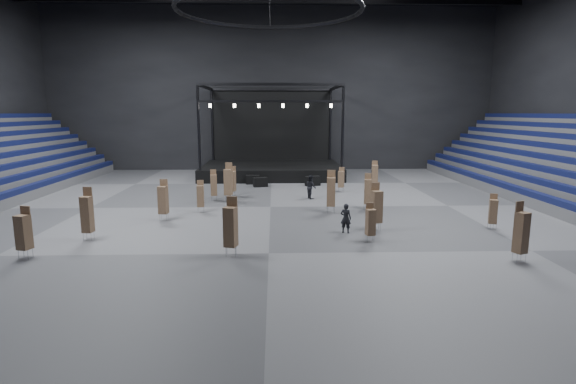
{
  "coord_description": "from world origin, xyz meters",
  "views": [
    {
      "loc": [
        0.28,
        -30.65,
        6.48
      ],
      "look_at": [
        1.16,
        -2.0,
        1.4
      ],
      "focal_mm": 28.0,
      "sensor_mm": 36.0,
      "label": 1
    }
  ],
  "objects_px": {
    "flight_case_left": "(253,180)",
    "chair_stack_9": "(493,211)",
    "chair_stack_1": "(341,179)",
    "chair_stack_2": "(521,231)",
    "chair_stack_7": "(87,213)",
    "chair_stack_12": "(200,196)",
    "chair_stack_3": "(228,181)",
    "chair_stack_0": "(331,191)",
    "chair_stack_10": "(231,226)",
    "stage": "(272,161)",
    "chair_stack_6": "(214,185)",
    "crew_member": "(311,187)",
    "chair_stack_5": "(376,206)",
    "chair_stack_8": "(163,199)",
    "flight_case_mid": "(260,182)",
    "chair_stack_11": "(232,181)",
    "chair_stack_15": "(370,221)",
    "chair_stack_14": "(375,173)",
    "chair_stack_4": "(24,231)",
    "man_center": "(346,218)",
    "flight_case_right": "(313,181)",
    "chair_stack_13": "(368,191)"
  },
  "relations": [
    {
      "from": "flight_case_left",
      "to": "chair_stack_9",
      "type": "bearing_deg",
      "value": -49.66
    },
    {
      "from": "chair_stack_1",
      "to": "chair_stack_2",
      "type": "xyz_separation_m",
      "value": [
        5.25,
        -17.82,
        0.27
      ]
    },
    {
      "from": "chair_stack_7",
      "to": "chair_stack_1",
      "type": "bearing_deg",
      "value": 49.95
    },
    {
      "from": "chair_stack_12",
      "to": "chair_stack_3",
      "type": "bearing_deg",
      "value": 65.19
    },
    {
      "from": "chair_stack_0",
      "to": "chair_stack_10",
      "type": "height_order",
      "value": "chair_stack_0"
    },
    {
      "from": "stage",
      "to": "chair_stack_1",
      "type": "bearing_deg",
      "value": -60.87
    },
    {
      "from": "stage",
      "to": "chair_stack_6",
      "type": "relative_size",
      "value": 6.06
    },
    {
      "from": "stage",
      "to": "crew_member",
      "type": "xyz_separation_m",
      "value": [
        3.06,
        -13.25,
        -0.55
      ]
    },
    {
      "from": "chair_stack_5",
      "to": "crew_member",
      "type": "bearing_deg",
      "value": 92.54
    },
    {
      "from": "crew_member",
      "to": "chair_stack_8",
      "type": "bearing_deg",
      "value": 107.6
    },
    {
      "from": "flight_case_mid",
      "to": "chair_stack_9",
      "type": "bearing_deg",
      "value": -48.49
    },
    {
      "from": "chair_stack_3",
      "to": "chair_stack_12",
      "type": "xyz_separation_m",
      "value": [
        -1.45,
        -3.8,
        -0.35
      ]
    },
    {
      "from": "chair_stack_11",
      "to": "chair_stack_15",
      "type": "xyz_separation_m",
      "value": [
        8.15,
        -12.86,
        -0.19
      ]
    },
    {
      "from": "chair_stack_1",
      "to": "stage",
      "type": "bearing_deg",
      "value": 136.82
    },
    {
      "from": "chair_stack_9",
      "to": "chair_stack_10",
      "type": "bearing_deg",
      "value": -144.51
    },
    {
      "from": "stage",
      "to": "chair_stack_14",
      "type": "distance_m",
      "value": 12.24
    },
    {
      "from": "flight_case_mid",
      "to": "chair_stack_15",
      "type": "relative_size",
      "value": 0.61
    },
    {
      "from": "chair_stack_4",
      "to": "chair_stack_15",
      "type": "distance_m",
      "value": 16.21
    },
    {
      "from": "crew_member",
      "to": "chair_stack_11",
      "type": "bearing_deg",
      "value": 61.61
    },
    {
      "from": "man_center",
      "to": "crew_member",
      "type": "xyz_separation_m",
      "value": [
        -1.09,
        9.96,
        0.09
      ]
    },
    {
      "from": "flight_case_mid",
      "to": "chair_stack_8",
      "type": "xyz_separation_m",
      "value": [
        -5.51,
        -12.44,
        0.9
      ]
    },
    {
      "from": "flight_case_left",
      "to": "chair_stack_6",
      "type": "xyz_separation_m",
      "value": [
        -2.53,
        -7.73,
        0.79
      ]
    },
    {
      "from": "stage",
      "to": "chair_stack_14",
      "type": "relative_size",
      "value": 5.97
    },
    {
      "from": "flight_case_right",
      "to": "chair_stack_4",
      "type": "bearing_deg",
      "value": -126.28
    },
    {
      "from": "flight_case_mid",
      "to": "chair_stack_8",
      "type": "distance_m",
      "value": 13.64
    },
    {
      "from": "chair_stack_4",
      "to": "chair_stack_14",
      "type": "xyz_separation_m",
      "value": [
        20.01,
        18.89,
        -0.01
      ]
    },
    {
      "from": "chair_stack_1",
      "to": "chair_stack_4",
      "type": "height_order",
      "value": "chair_stack_4"
    },
    {
      "from": "flight_case_right",
      "to": "chair_stack_8",
      "type": "height_order",
      "value": "chair_stack_8"
    },
    {
      "from": "chair_stack_7",
      "to": "chair_stack_8",
      "type": "bearing_deg",
      "value": 63.34
    },
    {
      "from": "stage",
      "to": "chair_stack_6",
      "type": "xyz_separation_m",
      "value": [
        -4.24,
        -13.75,
        -0.25
      ]
    },
    {
      "from": "stage",
      "to": "chair_stack_4",
      "type": "relative_size",
      "value": 5.9
    },
    {
      "from": "chair_stack_4",
      "to": "crew_member",
      "type": "relative_size",
      "value": 1.31
    },
    {
      "from": "chair_stack_9",
      "to": "chair_stack_13",
      "type": "relative_size",
      "value": 0.82
    },
    {
      "from": "flight_case_left",
      "to": "chair_stack_2",
      "type": "bearing_deg",
      "value": -60.12
    },
    {
      "from": "chair_stack_9",
      "to": "chair_stack_3",
      "type": "bearing_deg",
      "value": 169.51
    },
    {
      "from": "chair_stack_7",
      "to": "chair_stack_0",
      "type": "bearing_deg",
      "value": 31.74
    },
    {
      "from": "chair_stack_6",
      "to": "flight_case_mid",
      "type": "bearing_deg",
      "value": 50.53
    },
    {
      "from": "chair_stack_8",
      "to": "chair_stack_2",
      "type": "bearing_deg",
      "value": -16.14
    },
    {
      "from": "chair_stack_1",
      "to": "crew_member",
      "type": "distance_m",
      "value": 3.95
    },
    {
      "from": "chair_stack_0",
      "to": "chair_stack_3",
      "type": "height_order",
      "value": "chair_stack_3"
    },
    {
      "from": "chair_stack_2",
      "to": "chair_stack_4",
      "type": "bearing_deg",
      "value": 154.23
    },
    {
      "from": "chair_stack_3",
      "to": "chair_stack_8",
      "type": "height_order",
      "value": "chair_stack_3"
    },
    {
      "from": "chair_stack_7",
      "to": "man_center",
      "type": "bearing_deg",
      "value": 11.7
    },
    {
      "from": "chair_stack_3",
      "to": "chair_stack_15",
      "type": "height_order",
      "value": "chair_stack_3"
    },
    {
      "from": "stage",
      "to": "chair_stack_1",
      "type": "xyz_separation_m",
      "value": [
        5.8,
        -10.4,
        -0.36
      ]
    },
    {
      "from": "flight_case_mid",
      "to": "chair_stack_6",
      "type": "xyz_separation_m",
      "value": [
        -3.28,
        -6.21,
        0.79
      ]
    },
    {
      "from": "chair_stack_3",
      "to": "chair_stack_14",
      "type": "relative_size",
      "value": 1.22
    },
    {
      "from": "chair_stack_1",
      "to": "chair_stack_3",
      "type": "height_order",
      "value": "chair_stack_3"
    },
    {
      "from": "flight_case_mid",
      "to": "chair_stack_11",
      "type": "distance_m",
      "value": 5.07
    },
    {
      "from": "chair_stack_7",
      "to": "chair_stack_13",
      "type": "height_order",
      "value": "chair_stack_7"
    }
  ]
}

